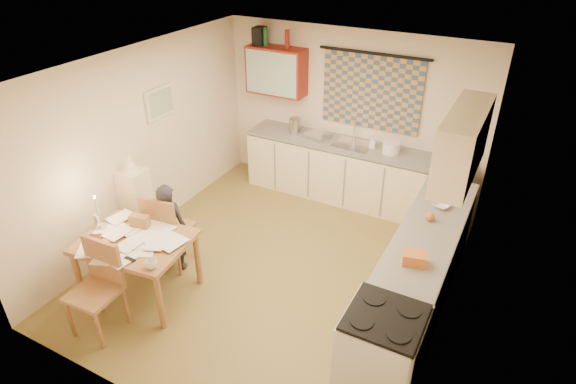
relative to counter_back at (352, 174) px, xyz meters
The scene contains 44 objects.
floor 2.01m from the counter_back, 95.80° to the right, with size 4.00×4.50×0.02m, color brown.
ceiling 2.84m from the counter_back, 95.80° to the right, with size 4.00×4.50×0.02m, color white.
wall_back 0.88m from the counter_back, 122.55° to the left, with size 4.00×0.02×2.50m, color beige.
wall_front 4.29m from the counter_back, 92.69° to the right, with size 4.00×0.02×2.50m, color beige.
wall_left 3.05m from the counter_back, 138.55° to the right, with size 0.02×4.50×2.50m, color beige.
wall_right 2.78m from the counter_back, 47.10° to the right, with size 0.02×4.50×2.50m, color beige.
window_blind 1.23m from the counter_back, 69.29° to the left, with size 1.45×0.03×1.05m, color #334D6B.
curtain_rod 1.77m from the counter_back, 67.79° to the left, with size 0.04×0.04×1.60m, color black.
wall_cabinet 1.91m from the counter_back, behind, with size 0.90×0.34×0.70m, color maroon.
wall_cabinet_glass 1.91m from the counter_back, behind, with size 0.84×0.02×0.64m, color #99B2A5.
upper_cabinet_right 2.57m from the counter_back, 40.62° to the right, with size 0.34×1.30×0.70m, color beige.
framed_print 2.94m from the counter_back, 144.44° to the right, with size 0.04×0.50×0.40m, color beige.
print_canvas 2.92m from the counter_back, 144.12° to the right, with size 0.01×0.42×0.32m, color beige.
counter_back is the anchor object (origin of this frame).
counter_right 2.38m from the counter_back, 50.92° to the right, with size 0.62×2.95×0.92m.
stove 3.52m from the counter_back, 64.74° to the right, with size 0.65×0.65×1.01m.
sink 0.43m from the counter_back, behind, with size 0.55×0.45×0.10m, color silver.
tap 0.64m from the counter_back, 111.33° to the left, with size 0.03×0.03×0.28m, color silver.
dish_rack 0.77m from the counter_back, behind, with size 0.35×0.30×0.06m, color silver.
kettle 1.13m from the counter_back, behind, with size 0.18×0.18×0.24m, color silver.
mixing_bowl 0.78m from the counter_back, ahead, with size 0.24×0.24×0.16m, color white.
soap_bottle 0.62m from the counter_back, 10.86° to the left, with size 0.10×0.10×0.18m, color white.
bowl 1.95m from the counter_back, 37.04° to the right, with size 0.24×0.24×0.05m, color white.
orange_bag 2.79m from the counter_back, 56.80° to the right, with size 0.22×0.16×0.12m, color #CC6A28.
fruit_orange 2.13m from the counter_back, 45.41° to the right, with size 0.10×0.10×0.10m, color #CC6A28.
speaker 2.45m from the counter_back, behind, with size 0.16×0.20×0.26m, color black.
bottle_green 2.39m from the counter_back, behind, with size 0.07×0.07×0.26m, color #195926.
bottle_brown 2.17m from the counter_back, behind, with size 0.07×0.07×0.26m, color maroon.
dining_table 3.38m from the counter_back, 113.44° to the right, with size 1.27×1.02×0.75m.
chair_far 2.87m from the counter_back, 118.99° to the right, with size 0.52×0.52×1.03m.
chair_near 3.96m from the counter_back, 109.79° to the right, with size 0.48×0.48×1.02m.
person 2.89m from the counter_back, 117.53° to the right, with size 0.50×0.42×1.17m, color black.
shelf_stand 3.11m from the counter_back, 130.93° to the right, with size 0.32×0.30×1.09m, color beige.
lampshade 3.20m from the counter_back, 130.93° to the right, with size 0.20×0.20×0.22m, color beige.
letter_rack 3.25m from the counter_back, 116.65° to the right, with size 0.22×0.10×0.16m, color brown.
mug 3.50m from the counter_back, 104.09° to the right, with size 0.16×0.16×0.10m, color white.
magazine 3.83m from the counter_back, 117.90° to the right, with size 0.27×0.29×0.02m, color maroon.
book 3.72m from the counter_back, 117.83° to the right, with size 0.26×0.30×0.02m, color #CC6A28.
orange_box 3.78m from the counter_back, 114.92° to the right, with size 0.12×0.08×0.04m, color #CC6A28.
eyeglasses 3.58m from the counter_back, 108.53° to the right, with size 0.13×0.04×0.02m, color black.
candle_holder 3.65m from the counter_back, 120.77° to the right, with size 0.06×0.06×0.18m, color silver.
candle 3.65m from the counter_back, 120.44° to the right, with size 0.02×0.02×0.22m, color white.
candle_flame 3.67m from the counter_back, 120.67° to the right, with size 0.02×0.02×0.02m, color #FFCC66.
papers 3.38m from the counter_back, 113.59° to the right, with size 1.17×1.03×0.03m.
Camera 1 is at (2.34, -4.15, 3.83)m, focal length 30.00 mm.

